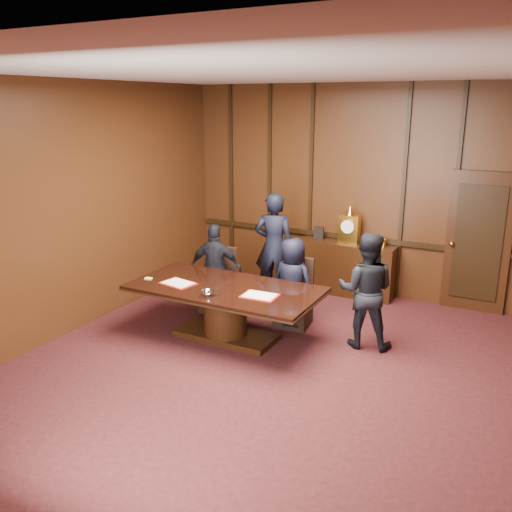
{
  "coord_description": "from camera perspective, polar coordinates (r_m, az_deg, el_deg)",
  "views": [
    {
      "loc": [
        2.74,
        -5.29,
        3.18
      ],
      "look_at": [
        -0.76,
        1.35,
        1.05
      ],
      "focal_mm": 38.0,
      "sensor_mm": 36.0,
      "label": 1
    }
  ],
  "objects": [
    {
      "name": "inkstand",
      "position": [
        7.04,
        -5.17,
        -3.86
      ],
      "size": [
        0.2,
        0.14,
        0.12
      ],
      "color": "white",
      "rests_on": "conference_table"
    },
    {
      "name": "chair_left",
      "position": [
        8.6,
        -3.96,
        -3.81
      ],
      "size": [
        0.54,
        0.54,
        0.99
      ],
      "rotation": [
        0.0,
        0.0,
        0.12
      ],
      "color": "black",
      "rests_on": "ground"
    },
    {
      "name": "room",
      "position": [
        6.22,
        1.53,
        2.28
      ],
      "size": [
        7.0,
        7.04,
        3.5
      ],
      "color": "black",
      "rests_on": "ground"
    },
    {
      "name": "folder_left",
      "position": [
        7.59,
        -8.2,
        -2.85
      ],
      "size": [
        0.51,
        0.41,
        0.02
      ],
      "rotation": [
        0.0,
        0.0,
        -0.19
      ],
      "color": "#9C180E",
      "rests_on": "conference_table"
    },
    {
      "name": "witness_left",
      "position": [
        8.92,
        1.92,
        1.0
      ],
      "size": [
        0.74,
        0.58,
        1.8
      ],
      "primitive_type": "imported",
      "rotation": [
        0.0,
        0.0,
        3.4
      ],
      "color": "black",
      "rests_on": "ground"
    },
    {
      "name": "sideboard",
      "position": [
        9.37,
        9.61,
        -1.09
      ],
      "size": [
        1.6,
        0.45,
        1.54
      ],
      "color": "black",
      "rests_on": "ground"
    },
    {
      "name": "chair_right",
      "position": [
        8.03,
        4.0,
        -5.27
      ],
      "size": [
        0.53,
        0.53,
        0.99
      ],
      "rotation": [
        0.0,
        0.0,
        0.12
      ],
      "color": "black",
      "rests_on": "ground"
    },
    {
      "name": "folder_right",
      "position": [
        7.04,
        0.38,
        -4.21
      ],
      "size": [
        0.48,
        0.35,
        0.02
      ],
      "rotation": [
        0.0,
        0.0,
        0.05
      ],
      "color": "#9C180E",
      "rests_on": "conference_table"
    },
    {
      "name": "signatory_right",
      "position": [
        7.83,
        3.84,
        -2.88
      ],
      "size": [
        0.71,
        0.52,
        1.34
      ],
      "primitive_type": "imported",
      "rotation": [
        0.0,
        0.0,
        2.99
      ],
      "color": "black",
      "rests_on": "ground"
    },
    {
      "name": "notepad",
      "position": [
        7.87,
        -11.25,
        -2.32
      ],
      "size": [
        0.11,
        0.09,
        0.01
      ],
      "primitive_type": "cube",
      "rotation": [
        0.0,
        0.0,
        0.19
      ],
      "color": "#FFF77C",
      "rests_on": "conference_table"
    },
    {
      "name": "witness_right",
      "position": [
        7.32,
        11.5,
        -3.58
      ],
      "size": [
        0.86,
        0.72,
        1.57
      ],
      "primitive_type": "imported",
      "rotation": [
        0.0,
        0.0,
        3.32
      ],
      "color": "black",
      "rests_on": "ground"
    },
    {
      "name": "conference_table",
      "position": [
        7.5,
        -3.25,
        -5.03
      ],
      "size": [
        2.62,
        1.32,
        0.76
      ],
      "color": "black",
      "rests_on": "ground"
    },
    {
      "name": "signatory_left",
      "position": [
        8.41,
        -4.27,
        -1.33
      ],
      "size": [
        0.89,
        0.57,
        1.41
      ],
      "primitive_type": "imported",
      "rotation": [
        0.0,
        0.0,
        3.43
      ],
      "color": "black",
      "rests_on": "ground"
    }
  ]
}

